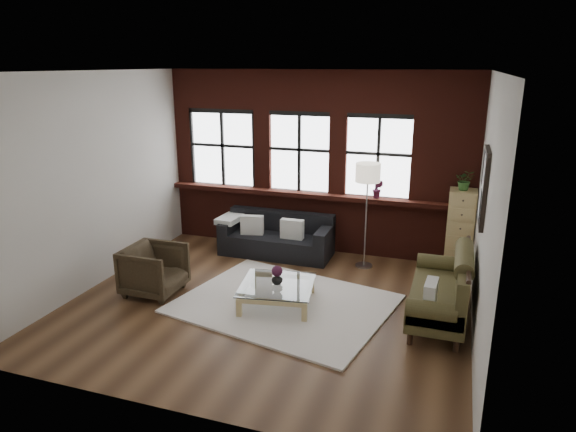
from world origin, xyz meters
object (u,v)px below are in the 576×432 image
(vase, at_px, (277,279))
(floor_lamp, at_px, (366,212))
(drawer_chest, at_px, (460,231))
(armchair, at_px, (154,270))
(dark_sofa, at_px, (276,236))
(vintage_settee, at_px, (439,286))
(coffee_table, at_px, (277,295))

(vase, height_order, floor_lamp, floor_lamp)
(drawer_chest, bearing_deg, armchair, -151.33)
(dark_sofa, distance_m, vintage_settee, 3.27)
(coffee_table, bearing_deg, dark_sofa, 110.09)
(vintage_settee, xyz_separation_m, vase, (-2.16, -0.31, -0.07))
(drawer_chest, xyz_separation_m, floor_lamp, (-1.48, -0.29, 0.27))
(dark_sofa, bearing_deg, coffee_table, -69.91)
(dark_sofa, relative_size, vintage_settee, 1.09)
(vintage_settee, height_order, coffee_table, vintage_settee)
(armchair, relative_size, drawer_chest, 0.59)
(vintage_settee, bearing_deg, floor_lamp, 129.37)
(vintage_settee, bearing_deg, armchair, -173.04)
(coffee_table, height_order, drawer_chest, drawer_chest)
(armchair, relative_size, coffee_table, 0.80)
(vintage_settee, height_order, vase, vintage_settee)
(dark_sofa, distance_m, vase, 2.03)
(drawer_chest, distance_m, floor_lamp, 1.54)
(dark_sofa, relative_size, vase, 11.90)
(vintage_settee, distance_m, vase, 2.18)
(vase, bearing_deg, floor_lamp, 64.10)
(dark_sofa, bearing_deg, armchair, -119.28)
(vase, bearing_deg, vintage_settee, 8.13)
(dark_sofa, relative_size, armchair, 2.43)
(dark_sofa, bearing_deg, vintage_settee, -29.18)
(dark_sofa, distance_m, coffee_table, 2.04)
(vase, relative_size, drawer_chest, 0.12)
(coffee_table, height_order, vase, vase)
(vintage_settee, distance_m, drawer_chest, 1.86)
(dark_sofa, bearing_deg, drawer_chest, 4.40)
(vase, xyz_separation_m, drawer_chest, (2.38, 2.14, 0.28))
(floor_lamp, bearing_deg, dark_sofa, 177.98)
(dark_sofa, relative_size, drawer_chest, 1.43)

